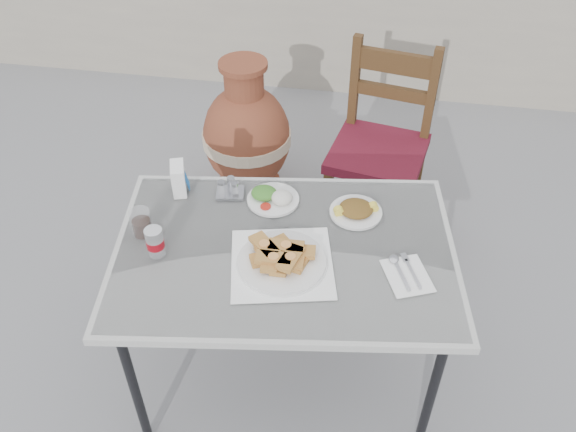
% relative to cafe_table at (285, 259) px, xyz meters
% --- Properties ---
extents(ground, '(80.00, 80.00, 0.00)m').
position_rel_cafe_table_xyz_m(ground, '(-0.15, -0.06, -0.67)').
color(ground, slate).
rests_on(ground, ground).
extents(cafe_table, '(1.28, 0.96, 0.72)m').
position_rel_cafe_table_xyz_m(cafe_table, '(0.00, 0.00, 0.00)').
color(cafe_table, black).
rests_on(cafe_table, ground).
extents(pide_plate, '(0.40, 0.40, 0.07)m').
position_rel_cafe_table_xyz_m(pide_plate, '(0.00, -0.07, 0.08)').
color(pide_plate, white).
rests_on(pide_plate, cafe_table).
extents(salad_rice_plate, '(0.20, 0.20, 0.05)m').
position_rel_cafe_table_xyz_m(salad_rice_plate, '(-0.09, 0.24, 0.07)').
color(salad_rice_plate, silver).
rests_on(salad_rice_plate, cafe_table).
extents(salad_chopped_plate, '(0.19, 0.19, 0.04)m').
position_rel_cafe_table_xyz_m(salad_chopped_plate, '(0.23, 0.22, 0.07)').
color(salad_chopped_plate, silver).
rests_on(salad_chopped_plate, cafe_table).
extents(soda_can, '(0.06, 0.06, 0.11)m').
position_rel_cafe_table_xyz_m(soda_can, '(-0.42, -0.10, 0.11)').
color(soda_can, silver).
rests_on(soda_can, cafe_table).
extents(cola_glass, '(0.07, 0.07, 0.10)m').
position_rel_cafe_table_xyz_m(cola_glass, '(-0.50, -0.01, 0.10)').
color(cola_glass, white).
rests_on(cola_glass, cafe_table).
extents(napkin_holder, '(0.08, 0.11, 0.12)m').
position_rel_cafe_table_xyz_m(napkin_holder, '(-0.45, 0.24, 0.11)').
color(napkin_holder, white).
rests_on(napkin_holder, cafe_table).
extents(condiment_caddy, '(0.12, 0.10, 0.07)m').
position_rel_cafe_table_xyz_m(condiment_caddy, '(-0.25, 0.25, 0.08)').
color(condiment_caddy, '#ADADB4').
rests_on(condiment_caddy, cafe_table).
extents(cutlery_napkin, '(0.19, 0.21, 0.01)m').
position_rel_cafe_table_xyz_m(cutlery_napkin, '(0.41, -0.05, 0.05)').
color(cutlery_napkin, white).
rests_on(cutlery_napkin, cafe_table).
extents(chair, '(0.50, 0.50, 0.97)m').
position_rel_cafe_table_xyz_m(chair, '(0.30, 0.98, -0.16)').
color(chair, '#321D0D').
rests_on(chair, ground).
extents(terracotta_urn, '(0.47, 0.47, 0.81)m').
position_rel_cafe_table_xyz_m(terracotta_urn, '(-0.40, 1.12, -0.29)').
color(terracotta_urn, brown).
rests_on(terracotta_urn, ground).
extents(back_wall, '(6.00, 0.25, 1.20)m').
position_rel_cafe_table_xyz_m(back_wall, '(-0.15, 2.44, -0.07)').
color(back_wall, '#A19886').
rests_on(back_wall, ground).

